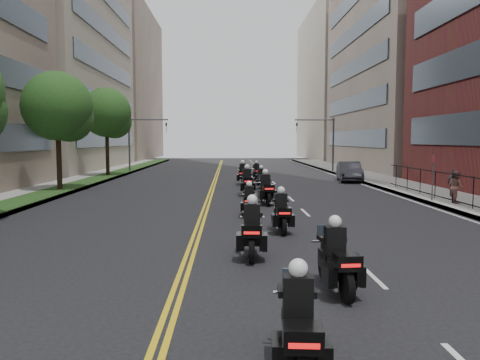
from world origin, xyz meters
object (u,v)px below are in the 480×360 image
object	(u,v)px
motorcycle_3	(281,214)
motorcycle_7	(261,180)
motorcycle_4	(249,202)
motorcycle_2	(252,232)
pedestrian_c	(453,183)
motorcycle_6	(247,183)
parked_sedan	(349,172)
motorcycle_5	(266,190)
motorcycle_8	(243,175)
motorcycle_9	(257,172)
motorcycle_1	(336,262)
motorcycle_0	(298,330)
pedestrian_b	(457,187)

from	to	relation	value
motorcycle_3	motorcycle_7	xyz separation A→B (m)	(0.29, 14.64, -0.01)
motorcycle_4	motorcycle_7	size ratio (longest dim) A/B	0.95
motorcycle_2	pedestrian_c	bearing A→B (deg)	50.14
motorcycle_6	parked_sedan	size ratio (longest dim) A/B	0.53
motorcycle_5	motorcycle_8	world-z (taller)	motorcycle_5
motorcycle_9	pedestrian_c	size ratio (longest dim) A/B	1.45
motorcycle_1	motorcycle_3	bearing A→B (deg)	89.10
parked_sedan	motorcycle_8	bearing A→B (deg)	-156.73
motorcycle_7	motorcycle_8	bearing A→B (deg)	106.51
motorcycle_6	motorcycle_9	xyz separation A→B (m)	(1.21, 10.73, -0.10)
motorcycle_0	parked_sedan	world-z (taller)	motorcycle_0
pedestrian_b	motorcycle_2	bearing A→B (deg)	137.15
motorcycle_8	pedestrian_b	bearing A→B (deg)	-45.56
motorcycle_9	pedestrian_b	xyz separation A→B (m)	(9.20, -15.50, 0.34)
motorcycle_1	pedestrian_b	distance (m)	16.10
motorcycle_2	motorcycle_7	bearing A→B (deg)	88.53
motorcycle_4	motorcycle_2	bearing A→B (deg)	-89.33
motorcycle_4	parked_sedan	size ratio (longest dim) A/B	0.44
motorcycle_7	motorcycle_4	bearing A→B (deg)	-98.83
motorcycle_4	motorcycle_5	size ratio (longest dim) A/B	0.84
motorcycle_7	pedestrian_b	distance (m)	12.40
motorcycle_0	motorcycle_3	world-z (taller)	motorcycle_3
motorcycle_4	pedestrian_b	xyz separation A→B (m)	(10.63, 2.95, 0.37)
motorcycle_7	motorcycle_9	bearing A→B (deg)	87.05
motorcycle_3	pedestrian_b	bearing A→B (deg)	33.44
motorcycle_8	motorcycle_2	bearing A→B (deg)	-88.57
motorcycle_1	motorcycle_3	distance (m)	6.78
motorcycle_2	parked_sedan	size ratio (longest dim) A/B	0.50
motorcycle_1	motorcycle_8	xyz separation A→B (m)	(-1.32, 24.87, 0.05)
motorcycle_5	pedestrian_c	xyz separation A→B (m)	(10.70, 1.83, 0.18)
pedestrian_c	motorcycle_4	bearing A→B (deg)	107.15
motorcycle_5	pedestrian_c	size ratio (longest dim) A/B	1.64
motorcycle_1	pedestrian_c	bearing A→B (deg)	52.44
motorcycle_4	motorcycle_0	bearing A→B (deg)	-87.09
motorcycle_5	pedestrian_b	distance (m)	9.64
motorcycle_4	motorcycle_6	size ratio (longest dim) A/B	0.82
motorcycle_7	motorcycle_9	distance (m)	7.33
motorcycle_5	pedestrian_b	size ratio (longest dim) A/B	1.50
motorcycle_9	parked_sedan	xyz separation A→B (m)	(7.40, -1.42, 0.15)
pedestrian_b	motorcycle_9	bearing A→B (deg)	34.96
motorcycle_4	motorcycle_6	xyz separation A→B (m)	(0.22, 7.72, 0.13)
motorcycle_7	motorcycle_9	xyz separation A→B (m)	(0.11, 7.33, -0.00)
motorcycle_3	motorcycle_8	size ratio (longest dim) A/B	0.90
motorcycle_6	pedestrian_b	world-z (taller)	motorcycle_6
motorcycle_2	motorcycle_6	distance (m)	14.87
motorcycle_7	parked_sedan	distance (m)	9.56
parked_sedan	pedestrian_b	size ratio (longest dim) A/B	2.91
motorcycle_4	motorcycle_5	world-z (taller)	motorcycle_5
motorcycle_5	motorcycle_4	bearing A→B (deg)	-110.67
motorcycle_4	parked_sedan	distance (m)	19.19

